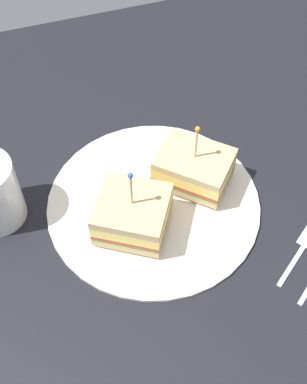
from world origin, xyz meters
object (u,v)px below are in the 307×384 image
Objects in this scene: sandwich_half_front at (194,168)px; fork at (305,244)px; plate at (154,203)px; sandwich_half_back at (133,214)px.

fork is at bearing 125.78° from sandwich_half_front.
fork is (-17.07, 12.60, -0.29)cm from plate.
plate is 5.77cm from sandwich_half_back.
fork is (-20.94, 9.61, -3.35)cm from sandwich_half_back.
plate is at bearing 16.33° from sandwich_half_front.
sandwich_half_front is at bearing -54.22° from fork.
sandwich_half_back is (3.87, 2.99, 3.06)cm from plate.
sandwich_half_front is (-6.60, -1.93, 2.95)cm from plate.
plate is 7.48cm from sandwich_half_front.
sandwich_half_front reaches higher than plate.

